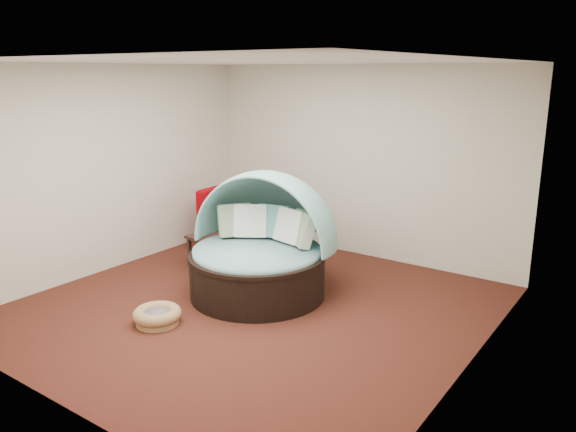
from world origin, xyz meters
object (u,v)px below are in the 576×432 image
Objects in this scene: pet_basket at (157,316)px; side_table at (208,246)px; red_armchair at (231,221)px; canopy_daybed at (261,238)px.

side_table is at bearing 116.53° from pet_basket.
red_armchair is at bearing 113.68° from pet_basket.
pet_basket is 1.29× the size of side_table.
red_armchair is 0.83m from side_table.
pet_basket is (-0.38, -1.38, -0.62)m from canopy_daybed.
canopy_daybed is 1.56m from pet_basket.
side_table is (-1.25, 0.37, -0.42)m from canopy_daybed.
canopy_daybed is 3.02× the size of pet_basket.
red_armchair is 1.88× the size of side_table.
red_armchair is (-1.11, 2.52, 0.35)m from pet_basket.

